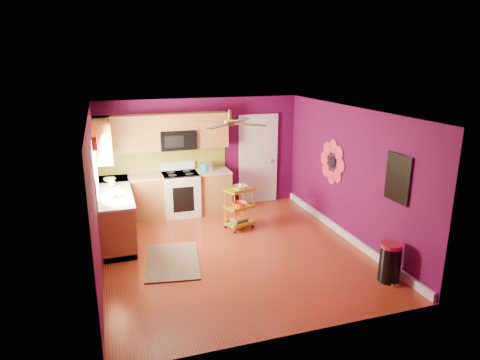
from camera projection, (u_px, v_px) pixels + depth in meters
name	position (u px, v px, depth m)	size (l,w,h in m)	color
ground	(234.00, 252.00, 7.64)	(5.00, 5.00, 0.00)	maroon
room_envelope	(235.00, 163.00, 7.20)	(4.54, 5.04, 2.52)	#51093B
lower_cabinets	(146.00, 204.00, 8.79)	(2.81, 2.31, 0.94)	#945E28
electric_range	(181.00, 193.00, 9.33)	(0.76, 0.66, 1.13)	white
upper_cabinetry	(145.00, 136.00, 8.77)	(2.80, 2.30, 1.26)	#945E28
left_window	(95.00, 153.00, 7.47)	(0.08, 1.35, 1.08)	white
panel_door	(258.00, 160.00, 10.01)	(0.95, 0.11, 2.15)	white
right_wall_art	(359.00, 169.00, 7.59)	(0.04, 2.74, 1.04)	black
ceiling_fan	(230.00, 122.00, 7.19)	(1.01, 1.01, 0.26)	#BF8C3F
shag_rug	(173.00, 261.00, 7.27)	(0.87, 1.42, 0.02)	black
rolling_cart	(239.00, 206.00, 8.57)	(0.61, 0.52, 0.93)	yellow
trash_can	(390.00, 262.00, 6.57)	(0.34, 0.36, 0.63)	black
teal_kettle	(205.00, 167.00, 9.41)	(0.18, 0.18, 0.21)	#15A292
toaster	(207.00, 166.00, 9.42)	(0.22, 0.15, 0.18)	beige
soap_bottle_a	(118.00, 191.00, 7.64)	(0.09, 0.10, 0.21)	#EA3F72
soap_bottle_b	(112.00, 182.00, 8.25)	(0.14, 0.14, 0.18)	white
counter_dish	(110.00, 180.00, 8.60)	(0.25, 0.25, 0.06)	white
counter_cup	(113.00, 196.00, 7.54)	(0.12, 0.12, 0.09)	white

